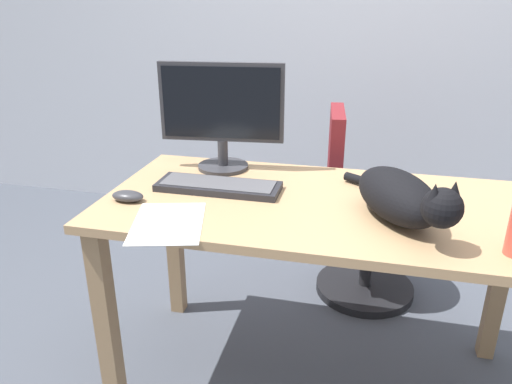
{
  "coord_description": "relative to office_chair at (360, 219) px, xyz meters",
  "views": [
    {
      "loc": [
        0.13,
        -1.51,
        1.39
      ],
      "look_at": [
        -0.2,
        -0.11,
        0.81
      ],
      "focal_mm": 34.17,
      "sensor_mm": 36.0,
      "label": 1
    }
  ],
  "objects": [
    {
      "name": "desk",
      "position": [
        -0.13,
        -0.66,
        0.25
      ],
      "size": [
        1.48,
        0.73,
        0.75
      ],
      "color": "tan",
      "rests_on": "ground_plane"
    },
    {
      "name": "ground_plane",
      "position": [
        -0.13,
        -0.66,
        -0.4
      ],
      "size": [
        8.0,
        8.0,
        0.0
      ],
      "primitive_type": "plane",
      "color": "#474C56"
    },
    {
      "name": "office_chair",
      "position": [
        0.0,
        0.0,
        0.0
      ],
      "size": [
        0.48,
        0.48,
        0.92
      ],
      "color": "black",
      "rests_on": "ground_plane"
    },
    {
      "name": "computer_mouse",
      "position": [
        -0.76,
        -0.81,
        0.37
      ],
      "size": [
        0.11,
        0.06,
        0.04
      ],
      "primitive_type": "ellipsoid",
      "color": "#333338",
      "rests_on": "desk"
    },
    {
      "name": "monitor",
      "position": [
        -0.55,
        -0.41,
        0.58
      ],
      "size": [
        0.48,
        0.2,
        0.41
      ],
      "color": "#333338",
      "rests_on": "desk"
    },
    {
      "name": "keyboard",
      "position": [
        -0.5,
        -0.64,
        0.37
      ],
      "size": [
        0.44,
        0.15,
        0.03
      ],
      "color": "#232328",
      "rests_on": "desk"
    },
    {
      "name": "cat",
      "position": [
        0.12,
        -0.76,
        0.43
      ],
      "size": [
        0.34,
        0.55,
        0.2
      ],
      "color": "black",
      "rests_on": "desk"
    },
    {
      "name": "paper_sheet",
      "position": [
        -0.57,
        -0.94,
        0.35
      ],
      "size": [
        0.28,
        0.34,
        0.0
      ],
      "primitive_type": "cube",
      "rotation": [
        0.0,
        0.0,
        0.27
      ],
      "color": "white",
      "rests_on": "desk"
    },
    {
      "name": "back_wall",
      "position": [
        -0.13,
        0.9,
        0.9
      ],
      "size": [
        6.0,
        0.04,
        2.6
      ],
      "primitive_type": "cube",
      "color": "silver",
      "rests_on": "ground_plane"
    }
  ]
}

